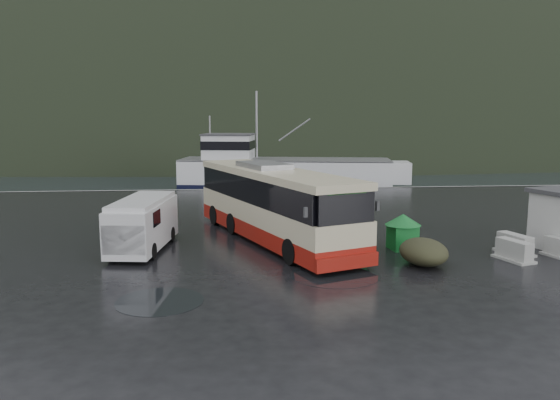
{
  "coord_description": "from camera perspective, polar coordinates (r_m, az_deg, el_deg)",
  "views": [
    {
      "loc": [
        -3.27,
        -23.47,
        5.83
      ],
      "look_at": [
        -0.85,
        3.11,
        1.7
      ],
      "focal_mm": 35.0,
      "sensor_mm": 36.0,
      "label": 1
    }
  ],
  "objects": [
    {
      "name": "jersey_barrier_c",
      "position": [
        24.3,
        23.2,
        -5.81
      ],
      "size": [
        1.29,
        1.84,
        0.83
      ],
      "primitive_type": null,
      "rotation": [
        0.0,
        0.0,
        0.3
      ],
      "color": "#999993",
      "rests_on": "ground"
    },
    {
      "name": "ground",
      "position": [
        24.4,
        2.66,
        -5.04
      ],
      "size": [
        160.0,
        160.0,
        0.0
      ],
      "primitive_type": "plane",
      "color": "black",
      "rests_on": "ground"
    },
    {
      "name": "quay_edge",
      "position": [
        43.98,
        -0.89,
        1.17
      ],
      "size": [
        160.0,
        0.6,
        1.5
      ],
      "primitive_type": "cube",
      "color": "#999993",
      "rests_on": "ground"
    },
    {
      "name": "coach_bus",
      "position": [
        25.91,
        -0.7,
        -4.2
      ],
      "size": [
        7.55,
        13.09,
        3.62
      ],
      "primitive_type": null,
      "rotation": [
        0.0,
        0.0,
        0.37
      ],
      "color": "beige",
      "rests_on": "ground"
    },
    {
      "name": "white_van",
      "position": [
        24.84,
        -14.01,
        -5.04
      ],
      "size": [
        2.62,
        5.71,
        2.3
      ],
      "primitive_type": null,
      "rotation": [
        0.0,
        0.0,
        -0.13
      ],
      "color": "silver",
      "rests_on": "ground"
    },
    {
      "name": "waste_bin_left",
      "position": [
        24.38,
        7.69,
        -5.12
      ],
      "size": [
        1.12,
        1.12,
        1.47
      ],
      "primitive_type": null,
      "rotation": [
        0.0,
        0.0,
        -0.06
      ],
      "color": "#136C28",
      "rests_on": "ground"
    },
    {
      "name": "fishing_trawler",
      "position": [
        52.43,
        0.52,
        2.41
      ],
      "size": [
        24.05,
        9.15,
        9.41
      ],
      "primitive_type": null,
      "rotation": [
        0.0,
        0.0,
        -0.17
      ],
      "color": "silver",
      "rests_on": "ground"
    },
    {
      "name": "dome_tent",
      "position": [
        22.52,
        14.72,
        -6.5
      ],
      "size": [
        2.05,
        2.73,
        1.02
      ],
      "primitive_type": null,
      "rotation": [
        0.0,
        0.0,
        -0.08
      ],
      "color": "#30301D",
      "rests_on": "ground"
    },
    {
      "name": "headland",
      "position": [
        273.85,
        -2.44,
        7.56
      ],
      "size": [
        780.0,
        540.0,
        570.0
      ],
      "primitive_type": "ellipsoid",
      "color": "black",
      "rests_on": "ground"
    },
    {
      "name": "jersey_barrier_a",
      "position": [
        25.44,
        23.25,
        -5.18
      ],
      "size": [
        1.28,
        1.86,
        0.85
      ],
      "primitive_type": null,
      "rotation": [
        0.0,
        0.0,
        0.28
      ],
      "color": "#999993",
      "rests_on": "ground"
    },
    {
      "name": "puddles",
      "position": [
        19.22,
        -1.15,
        -8.84
      ],
      "size": [
        9.18,
        5.44,
        0.01
      ],
      "color": "black",
      "rests_on": "ground"
    },
    {
      "name": "harbor_water",
      "position": [
        133.63,
        -3.81,
        6.27
      ],
      "size": [
        300.0,
        180.0,
        0.02
      ],
      "primitive_type": "cube",
      "color": "black",
      "rests_on": "ground"
    },
    {
      "name": "waste_bin_right",
      "position": [
        24.78,
        12.64,
        -5.03
      ],
      "size": [
        1.24,
        1.24,
        1.58
      ],
      "primitive_type": null,
      "rotation": [
        0.0,
        0.0,
        0.11
      ],
      "color": "#136C28",
      "rests_on": "ground"
    }
  ]
}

